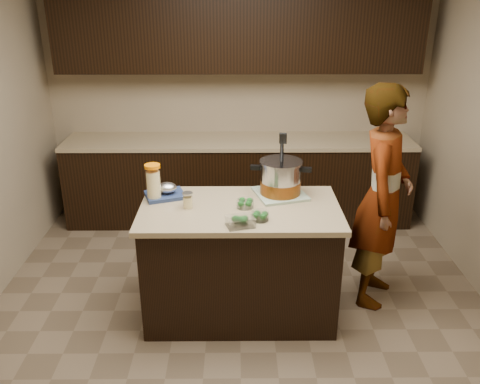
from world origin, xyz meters
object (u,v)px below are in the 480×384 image
Objects in this scene: stock_pot at (281,179)px; lemonade_pitcher at (154,184)px; island at (240,261)px; person at (383,198)px.

stock_pot is 1.66× the size of lemonade_pitcher.
island is 0.83× the size of person.
island is 0.69m from stock_pot.
stock_pot is at bearing 35.96° from island.
stock_pot reaches higher than island.
person is at bearing 6.96° from stock_pot.
island is at bearing -136.19° from stock_pot.
person is (0.79, -0.01, -0.15)m from stock_pot.
lemonade_pitcher is at bearing 114.98° from person.
lemonade_pitcher is at bearing 168.63° from island.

